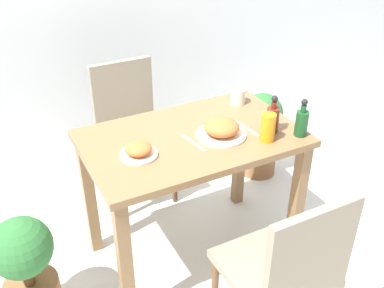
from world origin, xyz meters
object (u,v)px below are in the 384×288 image
(condiment_bottle, at_px, (302,122))
(potted_plant_right, at_px, (261,132))
(chair_near, at_px, (287,269))
(juice_glass, at_px, (268,127))
(chair_far, at_px, (131,124))
(sauce_bottle, at_px, (273,118))
(potted_plant_left, at_px, (27,271))
(food_plate, at_px, (221,129))
(drink_cup, at_px, (238,96))
(side_plate, at_px, (138,150))

(condiment_bottle, height_order, potted_plant_right, condiment_bottle)
(potted_plant_right, bearing_deg, chair_near, -121.09)
(condiment_bottle, bearing_deg, juice_glass, 169.28)
(chair_far, bearing_deg, juice_glass, -68.53)
(sauce_bottle, distance_m, condiment_bottle, 0.14)
(chair_near, relative_size, potted_plant_left, 1.47)
(chair_far, relative_size, food_plate, 3.62)
(drink_cup, distance_m, potted_plant_left, 1.39)
(drink_cup, bearing_deg, juice_glass, -102.73)
(chair_near, xyz_separation_m, sauce_bottle, (0.31, 0.57, 0.35))
(chair_near, relative_size, condiment_bottle, 4.59)
(juice_glass, xyz_separation_m, condiment_bottle, (0.18, -0.03, 0.00))
(potted_plant_right, bearing_deg, side_plate, -153.12)
(side_plate, bearing_deg, sauce_bottle, -7.72)
(chair_far, xyz_separation_m, potted_plant_left, (-0.81, -0.78, -0.18))
(side_plate, height_order, juice_glass, juice_glass)
(chair_near, xyz_separation_m, potted_plant_right, (0.74, 1.23, -0.17))
(potted_plant_left, bearing_deg, sauce_bottle, -4.12)
(chair_far, relative_size, condiment_bottle, 4.59)
(juice_glass, bearing_deg, food_plate, 141.65)
(condiment_bottle, bearing_deg, drink_cup, 100.62)
(drink_cup, height_order, juice_glass, juice_glass)
(chair_far, xyz_separation_m, sauce_bottle, (0.44, -0.87, 0.35))
(chair_near, height_order, juice_glass, juice_glass)
(drink_cup, xyz_separation_m, condiment_bottle, (0.08, -0.44, 0.03))
(drink_cup, xyz_separation_m, potted_plant_right, (0.41, 0.30, -0.49))
(juice_glass, relative_size, potted_plant_right, 0.23)
(condiment_bottle, bearing_deg, chair_near, -130.61)
(chair_far, bearing_deg, chair_near, -84.80)
(side_plate, bearing_deg, potted_plant_left, -179.90)
(sauce_bottle, bearing_deg, condiment_bottle, -42.94)
(juice_glass, bearing_deg, drink_cup, 77.27)
(potted_plant_left, bearing_deg, chair_far, 43.83)
(side_plate, distance_m, condiment_bottle, 0.80)
(sauce_bottle, bearing_deg, side_plate, 172.28)
(chair_far, bearing_deg, condiment_bottle, -60.69)
(condiment_bottle, bearing_deg, potted_plant_left, 172.19)
(side_plate, relative_size, juice_glass, 1.25)
(potted_plant_left, bearing_deg, food_plate, -0.84)
(condiment_bottle, xyz_separation_m, potted_plant_left, (-1.35, 0.19, -0.53))
(chair_near, distance_m, potted_plant_right, 1.44)
(sauce_bottle, bearing_deg, chair_near, -118.19)
(drink_cup, xyz_separation_m, potted_plant_left, (-1.27, -0.26, -0.50))
(juice_glass, xyz_separation_m, potted_plant_right, (0.50, 0.71, -0.52))
(chair_far, distance_m, potted_plant_right, 0.91)
(condiment_bottle, bearing_deg, sauce_bottle, 137.06)
(sauce_bottle, bearing_deg, juice_glass, -139.28)
(chair_near, bearing_deg, potted_plant_left, -35.16)
(food_plate, height_order, sauce_bottle, sauce_bottle)
(chair_far, bearing_deg, side_plate, -106.69)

